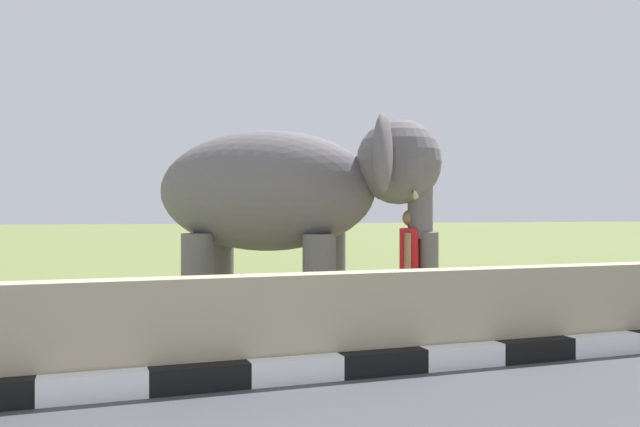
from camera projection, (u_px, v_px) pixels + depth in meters
striped_curb at (148, 383)px, 5.72m from camera, size 16.20×0.20×0.24m
barrier_parapet at (380, 320)px, 6.78m from camera, size 28.00×0.36×1.00m
elephant at (291, 194)px, 9.21m from camera, size 3.95×3.46×2.88m
person_handler at (411, 263)px, 8.93m from camera, size 0.46×0.58×1.66m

